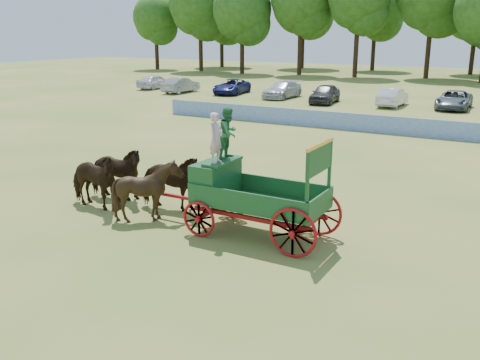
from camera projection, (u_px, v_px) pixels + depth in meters
name	position (u px, v px, depth m)	size (l,w,h in m)	color
ground	(187.00, 220.00, 17.11)	(160.00, 160.00, 0.00)	#A08B48
horse_lead_left	(92.00, 180.00, 18.03)	(1.06, 2.32, 1.96)	#311E0D
horse_lead_right	(115.00, 173.00, 18.94)	(1.06, 2.32, 1.96)	#311E0D
horse_wheel_left	(148.00, 191.00, 16.88)	(1.58, 1.78, 1.96)	#311E0D
horse_wheel_right	(169.00, 182.00, 17.79)	(1.06, 2.32, 1.96)	#311E0D
farm_dray	(238.00, 180.00, 15.77)	(6.00, 2.00, 3.68)	#AA1114
sponsor_banner	(345.00, 121.00, 32.49)	(26.00, 0.08, 1.05)	#1E43A7
parked_cars	(340.00, 93.00, 44.92)	(41.89, 6.84, 1.60)	silver
treeline	(425.00, 2.00, 67.23)	(91.19, 23.14, 14.97)	#382314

